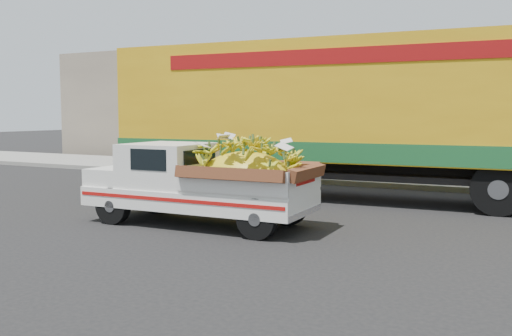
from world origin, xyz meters
The scene contains 6 objects.
ground centered at (0.00, 0.00, 0.00)m, with size 100.00×100.00×0.00m, color black.
curb centered at (0.00, 7.32, 0.07)m, with size 60.00×0.25×0.15m, color gray.
sidewalk centered at (0.00, 9.42, 0.07)m, with size 60.00×4.00×0.14m, color gray.
building_left centered at (-8.00, 15.32, 2.50)m, with size 18.00×6.00×5.00m, color gray.
pickup_truck centered at (-0.66, 0.44, 0.82)m, with size 4.37×1.71×1.52m.
semi_trailer centered at (0.40, 4.87, 2.12)m, with size 12.04×3.13×3.80m.
Camera 1 is at (4.88, -8.46, 2.10)m, focal length 40.00 mm.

